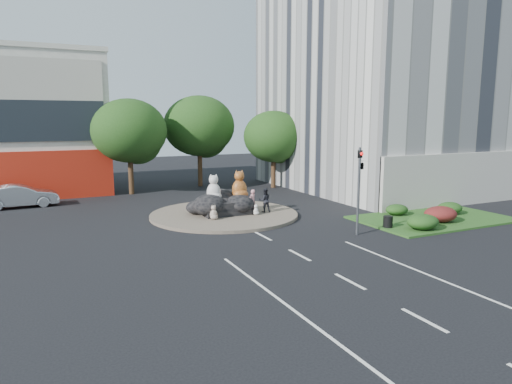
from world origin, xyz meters
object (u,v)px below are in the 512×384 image
Objects in this scene: cat_white at (214,187)px; pedestrian_dark at (265,200)px; kitten_calico at (214,212)px; pedestrian_pink at (252,201)px; litter_bin at (388,222)px; parked_car at (20,196)px; cat_tabby at (239,184)px; kitten_white at (256,209)px.

cat_white reaches higher than pedestrian_dark.
kitten_calico is (-0.58, -1.52, -1.34)m from cat_white.
pedestrian_pink is 2.38× the size of litter_bin.
parked_car is at bearing -62.92° from pedestrian_pink.
pedestrian_pink is (0.59, -0.82, -1.10)m from cat_tabby.
cat_tabby reaches higher than cat_white.
kitten_white is at bearing 132.67° from litter_bin.
kitten_calico is at bearing -14.79° from pedestrian_pink.
kitten_white is at bearing 41.58° from pedestrian_dark.
kitten_white is 1.21m from pedestrian_dark.
parked_car is (-14.31, 10.80, 0.29)m from kitten_white.
kitten_white is 0.73m from pedestrian_pink.
pedestrian_dark is 0.32× the size of parked_car.
kitten_calico is 0.58× the size of pedestrian_dark.
pedestrian_dark is at bearing 152.29° from pedestrian_pink.
litter_bin is (4.83, -6.85, -0.57)m from pedestrian_dark.
cat_tabby is 0.39× the size of parked_car.
kitten_calico is 10.77m from litter_bin.
cat_tabby is at bearing -17.45° from pedestrian_dark.
pedestrian_dark reaches higher than pedestrian_pink.
kitten_calico is 1.29× the size of kitten_white.
pedestrian_dark is (3.41, -0.85, -0.99)m from cat_white.
kitten_calico is at bearing 20.17° from pedestrian_dark.
cat_tabby reaches higher than kitten_calico.
cat_tabby is 1.49m from pedestrian_pink.
kitten_calico is at bearing -145.17° from cat_tabby.
kitten_white is 0.14× the size of parked_car.
kitten_white is at bearing -130.34° from parked_car.
parked_car reaches higher than kitten_calico.
cat_tabby is 2.06m from pedestrian_dark.
parked_car reaches higher than kitten_white.
pedestrian_pink is at bearing 130.14° from litter_bin.
cat_tabby reaches higher than litter_bin.
parked_car is at bearing 139.65° from litter_bin.
parked_car is at bearing -23.22° from pedestrian_dark.
kitten_calico is (-2.45, -1.50, -1.43)m from cat_tabby.
litter_bin is at bearing -8.79° from kitten_calico.
pedestrian_pink is at bearing 44.34° from kitten_white.
kitten_white is (3.03, 0.10, -0.11)m from kitten_calico.
cat_white is at bearing -3.43° from pedestrian_dark.
kitten_white is 8.54m from litter_bin.
litter_bin is at bearing -92.67° from kitten_white.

